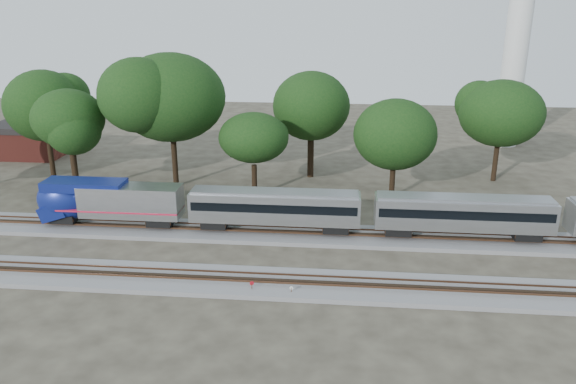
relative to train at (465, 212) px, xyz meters
name	(u,v)px	position (x,y,z in m)	size (l,w,h in m)	color
ground	(220,261)	(-21.74, -6.00, -3.03)	(160.00, 160.00, 0.00)	#383328
track_far	(233,232)	(-21.74, 0.00, -2.82)	(160.00, 5.00, 0.73)	slate
track_near	(209,280)	(-21.74, -10.00, -2.82)	(160.00, 5.00, 0.73)	slate
train	(465,212)	(0.00, 0.00, 0.00)	(84.15, 2.89, 4.27)	#B8BABF
switch_stand_red	(252,286)	(-18.05, -11.43, -2.36)	(0.32, 0.14, 1.04)	#512D19
switch_stand_white	(291,290)	(-14.98, -11.62, -2.47)	(0.28, 0.05, 0.88)	#512D19
switch_lever	(294,295)	(-14.72, -11.68, -2.88)	(0.50, 0.30, 0.30)	#512D19
brick_building	(28,140)	(-56.63, 25.66, -0.64)	(9.88, 6.99, 4.73)	maroon
tree_1	(44,106)	(-47.66, 15.17, 6.35)	(9.55, 9.55, 13.46)	black
tree_2	(68,118)	(-42.51, 10.73, 5.78)	(8.97, 8.97, 12.64)	black
tree_3	(170,97)	(-31.47, 14.13, 7.79)	(11.00, 11.00, 15.51)	black
tree_4	(254,138)	(-21.32, 11.25, 3.90)	(7.07, 7.07, 9.96)	black
tree_5	(311,106)	(-15.34, 19.47, 6.12)	(9.31, 9.31, 13.12)	black
tree_6	(395,135)	(-5.60, 12.01, 4.42)	(7.60, 7.60, 10.71)	black
tree_7	(501,113)	(7.72, 20.02, 5.50)	(8.69, 8.69, 12.25)	black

